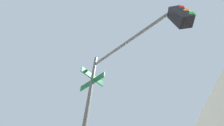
{
  "coord_description": "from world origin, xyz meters",
  "views": [
    {
      "loc": [
        -4.65,
        -5.88,
        1.23
      ],
      "look_at": [
        -6.6,
        -6.21,
        3.58
      ],
      "focal_mm": 19.13,
      "sensor_mm": 36.0,
      "label": 1
    }
  ],
  "objects": [
    {
      "name": "traffic_signal_near",
      "position": [
        -6.72,
        -5.76,
        3.61
      ],
      "size": [
        2.15,
        3.31,
        5.06
      ],
      "color": "#474C47",
      "rests_on": "ground_plane"
    }
  ]
}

